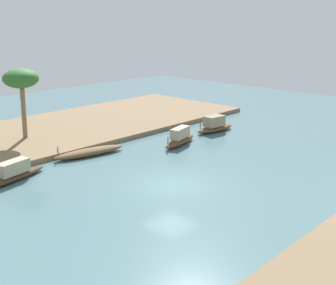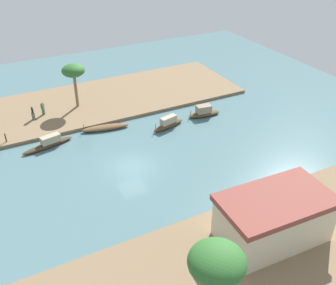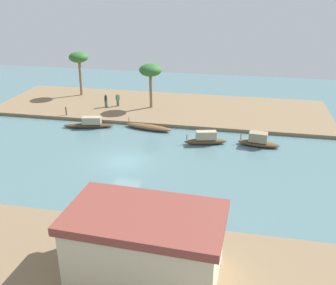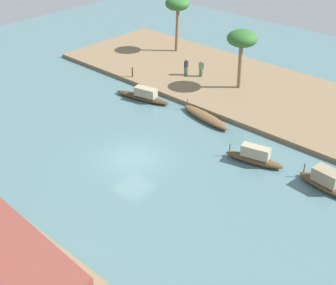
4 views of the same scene
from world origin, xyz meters
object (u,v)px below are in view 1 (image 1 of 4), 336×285
(sampan_foreground, at_px, (180,138))
(palm_tree_left_near, at_px, (21,80))
(sampan_with_red_awning, at_px, (215,126))
(sampan_open_hull, at_px, (90,152))
(sampan_near_left_bank, at_px, (10,175))

(sampan_foreground, bearing_deg, palm_tree_left_near, -63.77)
(palm_tree_left_near, bearing_deg, sampan_with_red_awning, 145.94)
(sampan_foreground, bearing_deg, sampan_with_red_awning, 172.37)
(sampan_with_red_awning, relative_size, sampan_foreground, 0.96)
(sampan_open_hull, relative_size, sampan_with_red_awning, 1.33)
(sampan_near_left_bank, bearing_deg, palm_tree_left_near, -137.76)
(sampan_open_hull, relative_size, sampan_near_left_bank, 0.98)
(sampan_near_left_bank, relative_size, palm_tree_left_near, 1.03)
(sampan_near_left_bank, xyz_separation_m, sampan_foreground, (-12.64, 1.99, 0.08))
(sampan_open_hull, height_order, sampan_with_red_awning, sampan_with_red_awning)
(palm_tree_left_near, bearing_deg, sampan_near_left_bank, 54.40)
(sampan_near_left_bank, distance_m, palm_tree_left_near, 9.70)
(sampan_foreground, bearing_deg, sampan_near_left_bank, -22.82)
(sampan_with_red_awning, distance_m, palm_tree_left_near, 15.76)
(sampan_foreground, bearing_deg, sampan_open_hull, -36.97)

